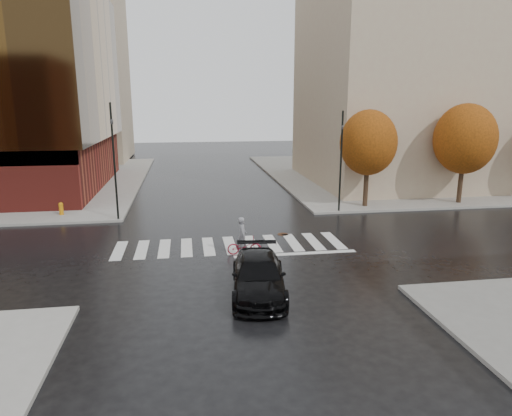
{
  "coord_description": "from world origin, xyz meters",
  "views": [
    {
      "loc": [
        -2.08,
        -21.67,
        7.25
      ],
      "look_at": [
        1.29,
        0.15,
        2.0
      ],
      "focal_mm": 32.0,
      "sensor_mm": 36.0,
      "label": 1
    }
  ],
  "objects": [
    {
      "name": "traffic_light_ne",
      "position": [
        7.76,
        6.3,
        3.73
      ],
      "size": [
        0.19,
        0.2,
        6.44
      ],
      "rotation": [
        0.0,
        0.0,
        2.72
      ],
      "color": "black",
      "rests_on": "sidewalk_ne"
    },
    {
      "name": "crosswalk",
      "position": [
        0.0,
        0.5,
        0.01
      ],
      "size": [
        12.0,
        3.0,
        0.01
      ],
      "primitive_type": "cube",
      "color": "silver",
      "rests_on": "ground"
    },
    {
      "name": "sedan",
      "position": [
        0.5,
        -5.58,
        0.71
      ],
      "size": [
        2.58,
        5.13,
        1.43
      ],
      "primitive_type": "imported",
      "rotation": [
        0.0,
        0.0,
        -0.12
      ],
      "color": "black",
      "rests_on": "ground"
    },
    {
      "name": "traffic_light_nw",
      "position": [
        -6.3,
        6.3,
        4.08
      ],
      "size": [
        0.2,
        0.18,
        6.97
      ],
      "rotation": [
        0.0,
        0.0,
        -1.8
      ],
      "color": "black",
      "rests_on": "sidewalk_nw"
    },
    {
      "name": "sidewalk_ne",
      "position": [
        21.0,
        21.0,
        0.07
      ],
      "size": [
        30.0,
        30.0,
        0.15
      ],
      "primitive_type": "cube",
      "color": "gray",
      "rests_on": "ground"
    },
    {
      "name": "tree_ne_a",
      "position": [
        10.0,
        7.4,
        4.46
      ],
      "size": [
        3.8,
        3.8,
        6.5
      ],
      "color": "#2D2214",
      "rests_on": "sidewalk_ne"
    },
    {
      "name": "cyclist",
      "position": [
        0.51,
        -1.0,
        0.63
      ],
      "size": [
        1.67,
        0.71,
        1.85
      ],
      "rotation": [
        0.0,
        0.0,
        1.48
      ],
      "color": "maroon",
      "rests_on": "ground"
    },
    {
      "name": "ground",
      "position": [
        0.0,
        0.0,
        0.0
      ],
      "size": [
        120.0,
        120.0,
        0.0
      ],
      "primitive_type": "plane",
      "color": "black",
      "rests_on": "ground"
    },
    {
      "name": "manhole",
      "position": [
        3.09,
        2.0,
        0.01
      ],
      "size": [
        0.8,
        0.8,
        0.01
      ],
      "primitive_type": "cylinder",
      "rotation": [
        0.0,
        0.0,
        0.41
      ],
      "color": "#4C2D1B",
      "rests_on": "ground"
    },
    {
      "name": "fire_hydrant",
      "position": [
        -10.0,
        7.94,
        0.59
      ],
      "size": [
        0.28,
        0.28,
        0.8
      ],
      "color": "#C5770B",
      "rests_on": "sidewalk_nw"
    },
    {
      "name": "tree_ne_b",
      "position": [
        17.0,
        7.4,
        4.62
      ],
      "size": [
        4.2,
        4.2,
        6.89
      ],
      "color": "#2D2214",
      "rests_on": "sidewalk_ne"
    },
    {
      "name": "building_nw_far",
      "position": [
        -16.0,
        37.0,
        10.15
      ],
      "size": [
        14.0,
        12.0,
        20.0
      ],
      "primitive_type": "cube",
      "color": "tan",
      "rests_on": "sidewalk_nw"
    },
    {
      "name": "building_ne_tan",
      "position": [
        17.0,
        17.0,
        9.15
      ],
      "size": [
        16.0,
        16.0,
        18.0
      ],
      "primitive_type": "cube",
      "color": "tan",
      "rests_on": "sidewalk_ne"
    }
  ]
}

